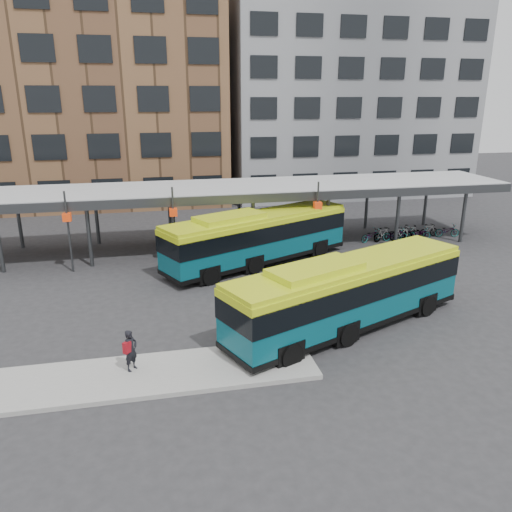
# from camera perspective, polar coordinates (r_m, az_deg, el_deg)

# --- Properties ---
(ground) EXTENTS (120.00, 120.00, 0.00)m
(ground) POSITION_cam_1_polar(r_m,az_deg,el_deg) (22.42, 0.13, -8.39)
(ground) COLOR #28282B
(ground) RESTS_ON ground
(boarding_island) EXTENTS (14.00, 3.00, 0.18)m
(boarding_island) POSITION_cam_1_polar(r_m,az_deg,el_deg) (19.38, -14.43, -13.27)
(boarding_island) COLOR gray
(boarding_island) RESTS_ON ground
(canopy) EXTENTS (40.00, 6.53, 4.80)m
(canopy) POSITION_cam_1_polar(r_m,az_deg,el_deg) (33.32, -4.69, 7.46)
(canopy) COLOR #999B9E
(canopy) RESTS_ON ground
(building_brick) EXTENTS (26.00, 14.00, 22.00)m
(building_brick) POSITION_cam_1_polar(r_m,az_deg,el_deg) (51.96, -19.44, 18.18)
(building_brick) COLOR brown
(building_brick) RESTS_ON ground
(building_grey) EXTENTS (24.00, 14.00, 20.00)m
(building_grey) POSITION_cam_1_polar(r_m,az_deg,el_deg) (55.46, 9.80, 17.79)
(building_grey) COLOR slate
(building_grey) RESTS_ON ground
(bus_front) EXTENTS (12.14, 7.10, 3.34)m
(bus_front) POSITION_cam_1_polar(r_m,az_deg,el_deg) (22.24, 10.48, -4.03)
(bus_front) COLOR #084B59
(bus_front) RESTS_ON ground
(bus_rear) EXTENTS (12.23, 7.67, 3.39)m
(bus_rear) POSITION_cam_1_polar(r_m,az_deg,el_deg) (30.26, 0.15, 2.28)
(bus_rear) COLOR #084B59
(bus_rear) RESTS_ON ground
(pedestrian) EXTENTS (0.67, 0.69, 1.60)m
(pedestrian) POSITION_cam_1_polar(r_m,az_deg,el_deg) (19.24, -14.13, -10.40)
(pedestrian) COLOR black
(pedestrian) RESTS_ON boarding_island
(bike_rack) EXTENTS (7.85, 1.29, 1.01)m
(bike_rack) POSITION_cam_1_polar(r_m,az_deg,el_deg) (37.40, 16.82, 2.52)
(bike_rack) COLOR slate
(bike_rack) RESTS_ON ground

